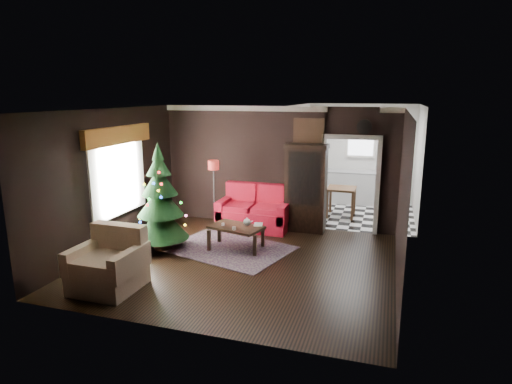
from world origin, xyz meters
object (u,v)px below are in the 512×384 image
(floor_lamp, at_px, (214,195))
(coffee_table, at_px, (236,237))
(kitchen_table, at_px, (341,202))
(armchair, at_px, (107,262))
(teapot, at_px, (247,222))
(wall_clock, at_px, (364,127))
(curio_cabinet, at_px, (306,190))
(christmas_tree, at_px, (160,198))
(loveseat, at_px, (254,208))

(floor_lamp, bearing_deg, coffee_table, -49.00)
(floor_lamp, distance_m, kitchen_table, 3.36)
(armchair, relative_size, coffee_table, 0.99)
(floor_lamp, relative_size, teapot, 9.48)
(floor_lamp, bearing_deg, armchair, -97.17)
(armchair, relative_size, wall_clock, 3.24)
(curio_cabinet, height_order, christmas_tree, christmas_tree)
(loveseat, distance_m, christmas_tree, 2.36)
(armchair, bearing_deg, christmas_tree, 93.85)
(coffee_table, relative_size, teapot, 6.28)
(wall_clock, bearing_deg, loveseat, -170.34)
(christmas_tree, height_order, kitchen_table, christmas_tree)
(curio_cabinet, relative_size, wall_clock, 5.94)
(coffee_table, distance_m, teapot, 0.38)
(armchair, height_order, teapot, armchair)
(curio_cabinet, bearing_deg, teapot, -120.14)
(curio_cabinet, height_order, armchair, curio_cabinet)
(curio_cabinet, distance_m, teapot, 1.82)
(loveseat, distance_m, kitchen_table, 2.45)
(loveseat, bearing_deg, kitchen_table, 42.51)
(curio_cabinet, distance_m, coffee_table, 2.08)
(christmas_tree, bearing_deg, loveseat, 53.12)
(loveseat, distance_m, curio_cabinet, 1.25)
(christmas_tree, bearing_deg, armchair, -86.89)
(christmas_tree, xyz_separation_m, teapot, (1.64, 0.52, -0.49))
(christmas_tree, relative_size, teapot, 12.53)
(teapot, bearing_deg, wall_clock, 39.35)
(loveseat, bearing_deg, coffee_table, -87.43)
(armchair, height_order, kitchen_table, armchair)
(teapot, bearing_deg, floor_lamp, 139.25)
(armchair, bearing_deg, curio_cabinet, 59.31)
(kitchen_table, bearing_deg, floor_lamp, -142.80)
(wall_clock, bearing_deg, christmas_tree, -149.04)
(christmas_tree, bearing_deg, teapot, 17.71)
(wall_clock, bearing_deg, kitchen_table, 113.75)
(wall_clock, xyz_separation_m, kitchen_table, (-0.55, 1.25, -2.00))
(loveseat, xyz_separation_m, armchair, (-1.27, -3.75, -0.04))
(curio_cabinet, bearing_deg, floor_lamp, -163.82)
(floor_lamp, xyz_separation_m, armchair, (-0.43, -3.39, -0.37))
(floor_lamp, xyz_separation_m, christmas_tree, (-0.53, -1.48, 0.22))
(curio_cabinet, height_order, coffee_table, curio_cabinet)
(armchair, bearing_deg, wall_clock, 49.59)
(armchair, relative_size, kitchen_table, 1.38)
(armchair, bearing_deg, teapot, 58.51)
(loveseat, bearing_deg, floor_lamp, -157.00)
(christmas_tree, distance_m, teapot, 1.79)
(armchair, distance_m, teapot, 2.88)
(curio_cabinet, relative_size, christmas_tree, 0.91)
(coffee_table, relative_size, kitchen_table, 1.39)
(armchair, height_order, wall_clock, wall_clock)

